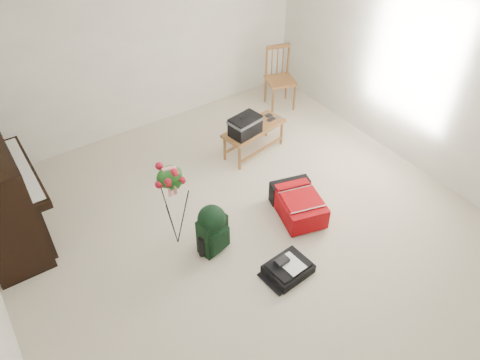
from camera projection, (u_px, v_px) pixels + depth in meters
floor at (255, 240)px, 5.17m from camera, size 5.00×5.50×0.01m
ceiling at (262, 17)px, 3.54m from camera, size 5.00×5.50×0.01m
wall_back at (135, 44)px, 6.08m from camera, size 5.00×0.04×2.50m
wall_right at (433, 77)px, 5.41m from camera, size 0.04×5.50×2.50m
bench at (247, 126)px, 6.01m from camera, size 0.93×0.50×0.68m
dining_chair at (279, 79)px, 7.01m from camera, size 0.50×0.50×0.93m
red_suitcase at (296, 202)px, 5.41m from camera, size 0.61×0.78×0.29m
black_duffel at (288, 268)px, 4.78m from camera, size 0.48×0.39×0.19m
green_backpack at (212, 227)px, 4.85m from camera, size 0.34×0.31×0.60m
flower_stand at (173, 207)px, 4.80m from camera, size 0.43×0.43×1.10m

